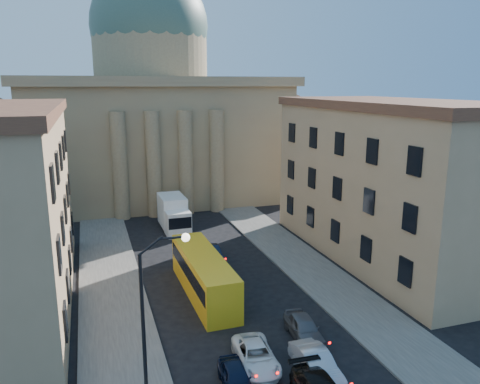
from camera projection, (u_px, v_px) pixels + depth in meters
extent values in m
cube|color=#4F4C48|center=(115.00, 313.00, 33.54)|extent=(5.00, 60.00, 0.15)
cube|color=#4F4C48|center=(326.00, 282.00, 38.72)|extent=(5.00, 60.00, 0.15)
cube|color=#816A4F|center=(154.00, 140.00, 69.51)|extent=(34.00, 26.00, 16.00)
cube|color=#816A4F|center=(152.00, 82.00, 67.62)|extent=(35.50, 27.50, 1.20)
cylinder|color=#816A4F|center=(151.00, 56.00, 66.81)|extent=(16.00, 16.00, 8.00)
sphere|color=#486252|center=(149.00, 27.00, 65.91)|extent=(16.40, 16.40, 16.40)
cube|color=#816A4F|center=(289.00, 152.00, 74.62)|extent=(13.00, 13.00, 11.00)
cone|color=#532F23|center=(290.00, 104.00, 72.93)|extent=(26.02, 26.02, 4.00)
cylinder|color=#816A4F|center=(120.00, 166.00, 55.81)|extent=(1.80, 1.80, 13.00)
cylinder|color=#816A4F|center=(154.00, 165.00, 57.02)|extent=(1.80, 1.80, 13.00)
cylinder|color=#816A4F|center=(186.00, 163.00, 58.24)|extent=(1.80, 1.80, 13.00)
cylinder|color=#816A4F|center=(217.00, 161.00, 59.46)|extent=(1.80, 1.80, 13.00)
cube|color=tan|center=(390.00, 184.00, 43.45)|extent=(11.00, 26.00, 14.00)
cube|color=#532F23|center=(396.00, 104.00, 41.80)|extent=(11.60, 26.60, 0.80)
cylinder|color=black|center=(143.00, 328.00, 23.71)|extent=(0.20, 0.20, 8.00)
cylinder|color=black|center=(151.00, 246.00, 22.89)|extent=(1.30, 0.12, 0.96)
cylinder|color=black|center=(171.00, 238.00, 23.13)|extent=(1.30, 0.12, 0.12)
sphere|color=white|center=(186.00, 237.00, 23.37)|extent=(0.44, 0.44, 0.44)
imported|color=black|center=(236.00, 378.00, 25.20)|extent=(1.75, 3.85, 1.28)
imported|color=#AAACB2|center=(316.00, 364.00, 26.25)|extent=(1.56, 4.46, 1.47)
imported|color=white|center=(256.00, 356.00, 27.21)|extent=(2.54, 4.81, 1.29)
imported|color=#54545A|center=(304.00, 328.00, 30.19)|extent=(2.11, 4.40, 1.45)
imported|color=#0D1931|center=(212.00, 254.00, 43.53)|extent=(1.46, 4.15, 1.37)
cube|color=gold|center=(204.00, 275.00, 36.34)|extent=(2.80, 11.49, 3.23)
cube|color=black|center=(203.00, 269.00, 36.22)|extent=(2.86, 10.87, 1.14)
cylinder|color=black|center=(205.00, 314.00, 32.42)|extent=(0.33, 1.05, 1.04)
cylinder|color=black|center=(233.00, 309.00, 33.09)|extent=(0.33, 1.05, 1.04)
cylinder|color=black|center=(180.00, 270.00, 40.08)|extent=(0.33, 1.05, 1.04)
cylinder|color=black|center=(203.00, 267.00, 40.75)|extent=(0.33, 1.05, 1.04)
cube|color=white|center=(178.00, 223.00, 50.83)|extent=(2.61, 2.73, 2.69)
cube|color=black|center=(180.00, 223.00, 49.57)|extent=(2.47, 0.17, 1.23)
cube|color=white|center=(172.00, 211.00, 53.48)|extent=(2.76, 4.74, 3.47)
cylinder|color=black|center=(169.00, 233.00, 50.25)|extent=(0.33, 1.01, 1.01)
cylinder|color=black|center=(189.00, 230.00, 50.97)|extent=(0.33, 1.01, 1.01)
cylinder|color=black|center=(161.00, 221.00, 54.38)|extent=(0.33, 1.01, 1.01)
cylinder|color=black|center=(180.00, 220.00, 55.09)|extent=(0.33, 1.01, 1.01)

